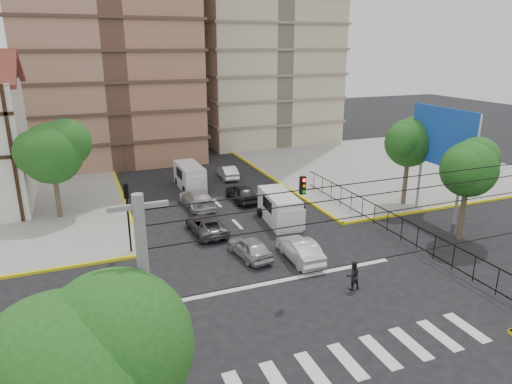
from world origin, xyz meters
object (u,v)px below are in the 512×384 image
car_white_front_right (300,250)px  pedestrian_crosswalk (353,276)px  traffic_light_nw (127,207)px  car_silver_front_left (250,247)px  van_right_lane (281,209)px  van_left_lane (190,177)px

car_white_front_right → pedestrian_crosswalk: pedestrian_crosswalk is taller
traffic_light_nw → pedestrian_crosswalk: bearing=-40.3°
car_white_front_right → traffic_light_nw: bearing=-25.1°
car_silver_front_left → pedestrian_crosswalk: (3.71, -5.64, 0.15)m
traffic_light_nw → car_silver_front_left: size_ratio=1.16×
van_right_lane → van_left_lane: bearing=116.2°
car_silver_front_left → car_white_front_right: car_white_front_right is taller
traffic_light_nw → van_left_lane: size_ratio=0.91×
van_right_lane → car_white_front_right: bearing=-98.2°
van_left_lane → pedestrian_crosswalk: 21.14m
car_silver_front_left → car_white_front_right: bearing=142.9°
van_right_lane → car_silver_front_left: van_right_lane is taller
van_left_lane → pedestrian_crosswalk: size_ratio=3.05×
van_right_lane → car_silver_front_left: bearing=-127.3°
van_left_lane → car_silver_front_left: (-0.05, -15.18, -0.41)m
traffic_light_nw → car_silver_front_left: 7.84m
van_right_lane → car_white_front_right: van_right_lane is taller
traffic_light_nw → van_right_lane: size_ratio=0.88×
van_left_lane → pedestrian_crosswalk: van_left_lane is taller
traffic_light_nw → car_white_front_right: traffic_light_nw is taller
car_white_front_right → car_silver_front_left: bearing=-28.0°
van_right_lane → pedestrian_crosswalk: 10.11m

